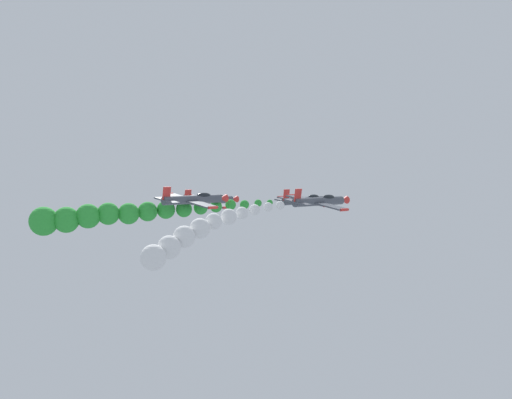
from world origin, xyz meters
The scene contains 6 objects.
airplane_lead centered at (0.55, 9.69, 125.90)m, with size 9.55×10.35×2.52m.
smoke_trail_lead centered at (-5.91, -20.03, 124.84)m, with size 12.11×31.31×4.10m.
airplane_left_inner centered at (-10.74, 0.55, 125.81)m, with size 9.49×10.35×2.81m.
airplane_right_inner centered at (10.61, 1.26, 126.46)m, with size 9.50×10.35×2.79m.
smoke_trail_right_inner centered at (11.14, -20.26, 123.49)m, with size 2.98×21.07×6.36m.
airplane_left_outer centered at (0.11, -11.11, 126.74)m, with size 9.51×10.35×2.74m.
Camera 1 is at (68.43, -64.84, 131.17)m, focal length 47.73 mm.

